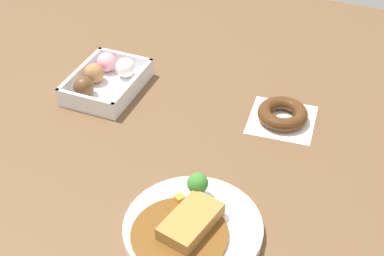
% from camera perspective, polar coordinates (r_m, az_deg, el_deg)
% --- Properties ---
extents(ground_plane, '(1.60, 1.60, 0.00)m').
position_cam_1_polar(ground_plane, '(1.07, -4.46, -2.85)').
color(ground_plane, brown).
extents(curry_plate, '(0.23, 0.23, 0.07)m').
position_cam_1_polar(curry_plate, '(0.92, -0.03, -10.04)').
color(curry_plate, white).
rests_on(curry_plate, ground_plane).
extents(donut_box, '(0.19, 0.14, 0.06)m').
position_cam_1_polar(donut_box, '(1.25, -8.90, 4.96)').
color(donut_box, white).
rests_on(donut_box, ground_plane).
extents(chocolate_ring_donut, '(0.15, 0.15, 0.03)m').
position_cam_1_polar(chocolate_ring_donut, '(1.16, 9.28, 1.40)').
color(chocolate_ring_donut, white).
rests_on(chocolate_ring_donut, ground_plane).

